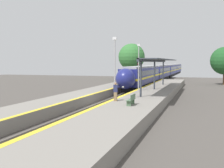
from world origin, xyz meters
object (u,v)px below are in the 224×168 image
platform_bench (132,99)px  railway_signal (138,71)px  lamppost_near (115,65)px  lamppost_mid (139,64)px  person_waiting (116,91)px  train (165,71)px

platform_bench → railway_signal: bearing=101.7°
railway_signal → lamppost_near: 28.52m
railway_signal → lamppost_mid: lamppost_mid is taller
person_waiting → railway_signal: (-4.31, 28.41, 0.99)m
train → platform_bench: 54.89m
person_waiting → railway_signal: railway_signal is taller
person_waiting → train: bearing=92.5°
person_waiting → lamppost_mid: lamppost_mid is taller
lamppost_near → person_waiting: bearing=-57.8°
lamppost_near → train: bearing=92.4°
platform_bench → lamppost_near: (-2.11, 2.14, 2.81)m
train → lamppost_mid: (2.16, -42.57, 2.06)m
train → railway_signal: bearing=-94.7°
railway_signal → person_waiting: bearing=-81.4°
train → person_waiting: (2.31, -52.81, -0.35)m
platform_bench → railway_signal: 31.00m
platform_bench → lamppost_mid: bearing=99.9°
person_waiting → lamppost_mid: (-0.15, 10.24, 2.41)m
person_waiting → lamppost_near: 2.42m
platform_bench → railway_signal: railway_signal is taller
platform_bench → person_waiting: size_ratio=0.94×
railway_signal → lamppost_near: bearing=-81.6°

